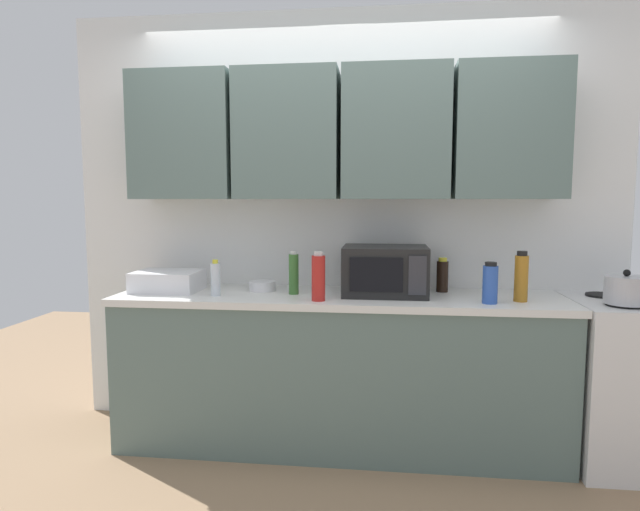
# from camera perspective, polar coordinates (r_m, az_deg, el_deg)

# --- Properties ---
(wall_back_with_cabinets) EXTENTS (3.43, 0.38, 2.60)m
(wall_back_with_cabinets) POSITION_cam_1_polar(r_m,az_deg,el_deg) (3.25, 2.37, 8.37)
(wall_back_with_cabinets) COLOR white
(wall_back_with_cabinets) RESTS_ON ground_plane
(counter_run) EXTENTS (2.56, 0.63, 0.90)m
(counter_run) POSITION_cam_1_polar(r_m,az_deg,el_deg) (3.17, 1.95, -12.23)
(counter_run) COLOR slate
(counter_run) RESTS_ON ground_plane
(kettle) EXTENTS (0.21, 0.21, 0.18)m
(kettle) POSITION_cam_1_polar(r_m,az_deg,el_deg) (3.14, 30.15, -3.24)
(kettle) COLOR #B2B2B7
(kettle) RESTS_ON stove_range
(microwave) EXTENTS (0.48, 0.37, 0.28)m
(microwave) POSITION_cam_1_polar(r_m,az_deg,el_deg) (3.06, 7.04, -1.62)
(microwave) COLOR black
(microwave) RESTS_ON counter_run
(dish_rack) EXTENTS (0.38, 0.30, 0.12)m
(dish_rack) POSITION_cam_1_polar(r_m,az_deg,el_deg) (3.30, -16.11, -2.66)
(dish_rack) COLOR silver
(dish_rack) RESTS_ON counter_run
(bottle_blue_cleaner) EXTENTS (0.08, 0.08, 0.22)m
(bottle_blue_cleaner) POSITION_cam_1_polar(r_m,az_deg,el_deg) (2.92, 17.91, -2.90)
(bottle_blue_cleaner) COLOR #2D56B7
(bottle_blue_cleaner) RESTS_ON counter_run
(bottle_amber_vinegar) EXTENTS (0.07, 0.07, 0.27)m
(bottle_amber_vinegar) POSITION_cam_1_polar(r_m,az_deg,el_deg) (3.03, 20.92, -2.21)
(bottle_amber_vinegar) COLOR #AD701E
(bottle_amber_vinegar) RESTS_ON counter_run
(bottle_clear_tall) EXTENTS (0.06, 0.06, 0.21)m
(bottle_clear_tall) POSITION_cam_1_polar(r_m,az_deg,el_deg) (3.06, -11.22, -2.50)
(bottle_clear_tall) COLOR silver
(bottle_clear_tall) RESTS_ON counter_run
(bottle_green_oil) EXTENTS (0.06, 0.06, 0.25)m
(bottle_green_oil) POSITION_cam_1_polar(r_m,az_deg,el_deg) (3.06, -2.86, -1.97)
(bottle_green_oil) COLOR #386B2D
(bottle_green_oil) RESTS_ON counter_run
(bottle_red_sauce) EXTENTS (0.07, 0.07, 0.27)m
(bottle_red_sauce) POSITION_cam_1_polar(r_m,az_deg,el_deg) (2.85, -0.18, -2.38)
(bottle_red_sauce) COLOR red
(bottle_red_sauce) RESTS_ON counter_run
(bottle_soy_dark) EXTENTS (0.07, 0.07, 0.20)m
(bottle_soy_dark) POSITION_cam_1_polar(r_m,az_deg,el_deg) (3.22, 13.08, -2.13)
(bottle_soy_dark) COLOR black
(bottle_soy_dark) RESTS_ON counter_run
(bowl_ceramic_small) EXTENTS (0.16, 0.16, 0.06)m
(bowl_ceramic_small) POSITION_cam_1_polar(r_m,az_deg,el_deg) (3.20, -6.25, -3.28)
(bowl_ceramic_small) COLOR silver
(bowl_ceramic_small) RESTS_ON counter_run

